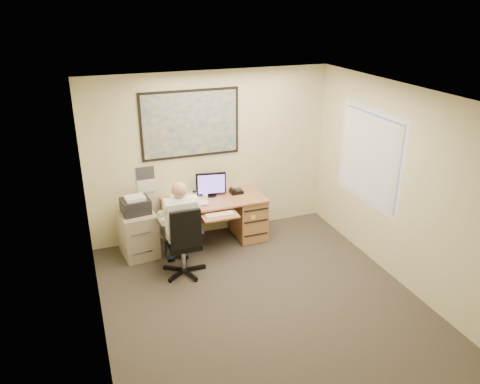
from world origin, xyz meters
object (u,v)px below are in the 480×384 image
object	(u,v)px
filing_cabinet	(138,230)
person	(181,229)
desk	(234,213)
office_chair	(184,255)

from	to	relation	value
filing_cabinet	person	distance (m)	0.94
filing_cabinet	person	size ratio (longest dim) A/B	0.70
filing_cabinet	person	world-z (taller)	person
desk	office_chair	xyz separation A→B (m)	(-1.04, -0.84, -0.12)
filing_cabinet	person	bearing A→B (deg)	-61.67
person	office_chair	bearing A→B (deg)	-90.86
desk	person	bearing A→B (deg)	-144.06
desk	filing_cabinet	xyz separation A→B (m)	(-1.56, -0.02, -0.02)
desk	filing_cabinet	world-z (taller)	desk
desk	person	distance (m)	1.32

